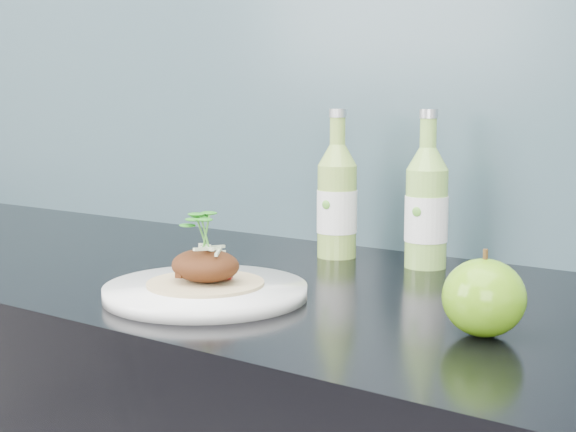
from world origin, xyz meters
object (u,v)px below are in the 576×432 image
(cider_bottle_right, at_px, (426,208))
(cider_bottle_left, at_px, (337,201))
(green_apple, at_px, (484,298))
(dinner_plate, at_px, (206,291))

(cider_bottle_right, bearing_deg, cider_bottle_left, 166.10)
(green_apple, distance_m, cider_bottle_left, 0.44)
(green_apple, bearing_deg, dinner_plate, -172.68)
(dinner_plate, distance_m, cider_bottle_left, 0.32)
(cider_bottle_left, xyz_separation_m, cider_bottle_right, (0.15, 0.01, 0.00))
(dinner_plate, distance_m, green_apple, 0.34)
(dinner_plate, relative_size, cider_bottle_right, 1.26)
(cider_bottle_left, height_order, cider_bottle_right, same)
(dinner_plate, distance_m, cider_bottle_right, 0.36)
(dinner_plate, bearing_deg, cider_bottle_right, 67.50)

